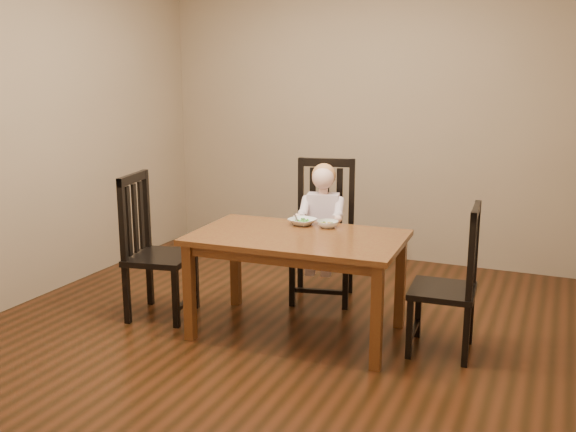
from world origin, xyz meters
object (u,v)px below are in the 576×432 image
at_px(dining_table, 297,246).
at_px(chair_child, 323,233).
at_px(toddler, 323,217).
at_px(bowl_peas, 302,222).
at_px(bowl_veg, 328,224).
at_px(chair_right, 451,283).
at_px(chair_left, 154,249).

xyz_separation_m(dining_table, chair_child, (-0.10, 0.75, -0.09)).
xyz_separation_m(dining_table, toddler, (-0.08, 0.70, 0.05)).
height_order(toddler, bowl_peas, toddler).
xyz_separation_m(chair_child, toddler, (0.01, -0.05, 0.14)).
bearing_deg(bowl_veg, chair_right, -11.00).
distance_m(chair_left, toddler, 1.29).
distance_m(chair_child, bowl_veg, 0.56).
bearing_deg(bowl_veg, chair_child, 113.52).
distance_m(dining_table, chair_right, 1.02).
xyz_separation_m(chair_right, bowl_peas, (-1.08, 0.17, 0.26)).
height_order(chair_child, toddler, chair_child).
height_order(chair_right, bowl_peas, chair_right).
relative_size(chair_left, bowl_veg, 7.15).
bearing_deg(chair_left, toddler, 117.61).
xyz_separation_m(chair_left, bowl_veg, (1.20, 0.38, 0.22)).
height_order(dining_table, chair_child, chair_child).
distance_m(dining_table, bowl_veg, 0.31).
distance_m(chair_child, bowl_peas, 0.52).
height_order(chair_child, chair_right, chair_child).
distance_m(dining_table, bowl_peas, 0.30).
height_order(dining_table, toddler, toddler).
relative_size(chair_left, bowl_peas, 5.62).
distance_m(chair_right, bowl_peas, 1.12).
bearing_deg(chair_right, bowl_veg, 75.29).
relative_size(chair_right, bowl_veg, 6.57).
bearing_deg(dining_table, bowl_peas, 105.72).
height_order(chair_child, bowl_veg, chair_child).
xyz_separation_m(dining_table, bowl_veg, (0.11, 0.27, 0.10)).
distance_m(chair_left, chair_right, 2.09).
height_order(chair_child, bowl_peas, chair_child).
distance_m(dining_table, chair_left, 1.09).
relative_size(bowl_peas, bowl_veg, 1.27).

